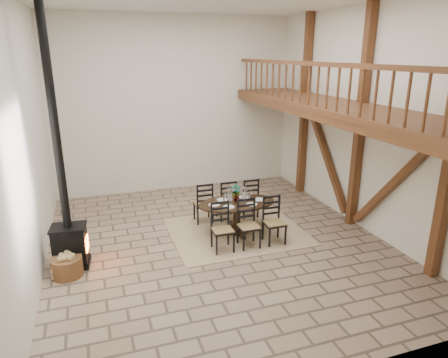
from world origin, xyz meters
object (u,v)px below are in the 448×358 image
object	(u,v)px
log_basket	(67,266)
dining_table	(237,216)
log_stack	(62,272)
wood_stove	(66,212)

from	to	relation	value
log_basket	dining_table	bearing A→B (deg)	12.09
log_stack	log_basket	bearing A→B (deg)	18.26
dining_table	log_basket	xyz separation A→B (m)	(-3.64, -0.78, -0.19)
dining_table	wood_stove	bearing A→B (deg)	-172.08
wood_stove	log_basket	distance (m)	0.99
dining_table	log_basket	world-z (taller)	dining_table
dining_table	log_stack	xyz separation A→B (m)	(-3.74, -0.81, -0.27)
wood_stove	log_stack	distance (m)	1.09
dining_table	log_basket	bearing A→B (deg)	-166.89
dining_table	log_stack	bearing A→B (deg)	-166.73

